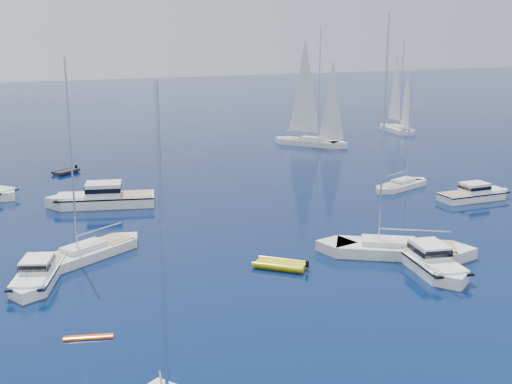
% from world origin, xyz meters
% --- Properties ---
extents(ground, '(400.00, 400.00, 0.00)m').
position_xyz_m(ground, '(0.00, 0.00, 0.00)').
color(ground, '#081D4B').
rests_on(ground, ground).
extents(motor_cruiser_near, '(4.57, 9.56, 2.41)m').
position_xyz_m(motor_cruiser_near, '(1.46, 5.30, 0.00)').
color(motor_cruiser_near, white).
rests_on(motor_cruiser_near, ground).
extents(motor_cruiser_left, '(5.16, 8.58, 2.16)m').
position_xyz_m(motor_cruiser_left, '(-24.53, 14.17, 0.00)').
color(motor_cruiser_left, white).
rests_on(motor_cruiser_left, ground).
extents(motor_cruiser_centre, '(11.69, 6.27, 2.93)m').
position_xyz_m(motor_cruiser_centre, '(-16.42, 32.61, 0.00)').
color(motor_cruiser_centre, silver).
rests_on(motor_cruiser_centre, ground).
extents(motor_cruiser_far_r, '(8.56, 2.84, 2.23)m').
position_xyz_m(motor_cruiser_far_r, '(18.51, 19.59, 0.00)').
color(motor_cruiser_far_r, white).
rests_on(motor_cruiser_far_r, ground).
extents(sailboat_mid_r, '(12.38, 9.68, 18.59)m').
position_xyz_m(sailboat_mid_r, '(1.03, 8.90, 0.00)').
color(sailboat_mid_r, silver).
rests_on(sailboat_mid_r, ground).
extents(sailboat_mid_l, '(10.47, 7.59, 15.44)m').
position_xyz_m(sailboat_mid_l, '(-20.36, 18.04, 0.00)').
color(sailboat_mid_l, silver).
rests_on(sailboat_mid_l, ground).
extents(sailboat_centre, '(8.99, 4.98, 12.83)m').
position_xyz_m(sailboat_centre, '(14.68, 26.71, 0.00)').
color(sailboat_centre, silver).
rests_on(sailboat_centre, ground).
extents(sailboat_sails_r, '(9.90, 11.52, 17.82)m').
position_xyz_m(sailboat_sails_r, '(18.88, 54.78, 0.00)').
color(sailboat_sails_r, silver).
rests_on(sailboat_sails_r, ground).
extents(sailboat_sails_far, '(4.09, 10.89, 15.61)m').
position_xyz_m(sailboat_sails_far, '(38.58, 60.71, 0.00)').
color(sailboat_sails_far, white).
rests_on(sailboat_sails_far, ground).
extents(tender_yellow, '(4.37, 4.31, 0.95)m').
position_xyz_m(tender_yellow, '(-8.19, 9.95, 0.00)').
color(tender_yellow, '#D7CB0C').
rests_on(tender_yellow, ground).
extents(tender_grey_far, '(3.82, 3.44, 0.95)m').
position_xyz_m(tender_grey_far, '(-17.34, 49.31, 0.00)').
color(tender_grey_far, black).
rests_on(tender_grey_far, ground).
extents(kayak_orange, '(2.75, 1.27, 0.30)m').
position_xyz_m(kayak_orange, '(-22.94, 4.21, 0.00)').
color(kayak_orange, '#CF4309').
rests_on(kayak_orange, ground).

